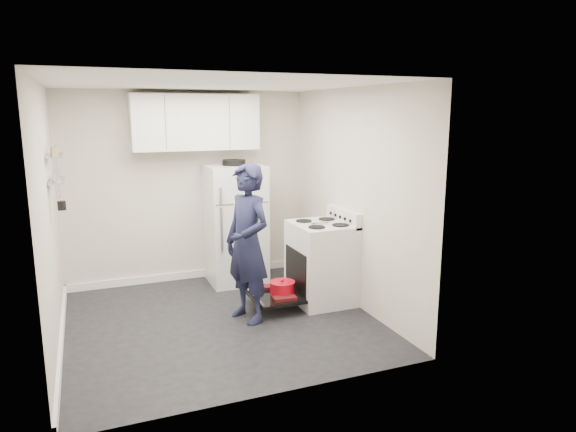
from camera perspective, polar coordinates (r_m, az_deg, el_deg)
name	(u,v)px	position (r m, az deg, el deg)	size (l,w,h in m)	color
room	(214,212)	(5.40, -8.18, 0.50)	(3.21, 3.21, 2.51)	black
electric_range	(320,263)	(6.11, 3.62, -5.26)	(0.66, 0.76, 1.10)	silver
open_oven_door	(278,292)	(5.98, -1.15, -8.43)	(0.55, 0.70, 0.23)	black
refrigerator	(235,224)	(6.79, -5.89, -0.85)	(0.72, 0.74, 1.62)	silver
upper_cabinets	(196,122)	(6.70, -10.24, 10.22)	(1.60, 0.33, 0.70)	silver
wall_shelf_rack	(56,168)	(5.65, -24.37, 4.87)	(0.14, 0.60, 0.61)	#B2B2B7
person	(248,243)	(5.48, -4.52, -3.06)	(0.62, 0.41, 1.71)	#181A36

